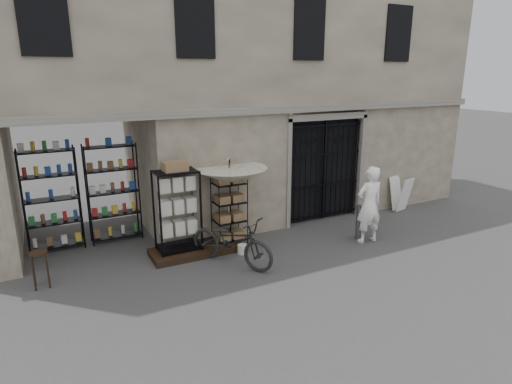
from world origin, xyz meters
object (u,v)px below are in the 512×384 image
white_bucket (242,249)px  wooden_stool (40,269)px  steel_bollard (359,222)px  shopkeeper (366,241)px  bicycle (232,264)px  display_cabinet (178,215)px  market_umbrella (230,171)px  easel_sign (400,194)px  wire_rack (229,213)px

white_bucket → wooden_stool: (-4.27, 0.38, 0.28)m
steel_bollard → shopkeeper: size_ratio=0.45×
steel_bollard → shopkeeper: bearing=-79.7°
bicycle → shopkeeper: bicycle is taller
display_cabinet → steel_bollard: display_cabinet is taller
display_cabinet → bicycle: (0.89, -1.03, -1.00)m
market_umbrella → easel_sign: size_ratio=2.48×
display_cabinet → easel_sign: bearing=0.5°
wire_rack → wooden_stool: 4.26m
market_umbrella → steel_bollard: 3.60m
steel_bollard → easel_sign: size_ratio=0.85×
shopkeeper → easel_sign: (2.62, 1.48, 0.54)m
wooden_stool → market_umbrella: bearing=4.1°
market_umbrella → bicycle: 2.22m
display_cabinet → wire_rack: 1.32m
display_cabinet → wooden_stool: size_ratio=2.72×
wire_rack → wooden_stool: (-4.23, -0.26, -0.43)m
steel_bollard → market_umbrella: bearing=158.9°
white_bucket → easel_sign: easel_sign is taller
steel_bollard → white_bucket: bearing=170.7°
wire_rack → easel_sign: size_ratio=1.62×
display_cabinet → wooden_stool: (-2.92, -0.23, -0.60)m
wire_rack → steel_bollard: wire_rack is taller
bicycle → steel_bollard: size_ratio=2.39×
wire_rack → market_umbrella: (0.05, 0.05, 1.04)m
market_umbrella → steel_bollard: size_ratio=2.92×
white_bucket → market_umbrella: bearing=89.2°
display_cabinet → easel_sign: (7.11, 0.10, -0.46)m
wire_rack → shopkeeper: 3.58m
market_umbrella → wooden_stool: market_umbrella is taller
wire_rack → shopkeeper: bearing=-37.6°
display_cabinet → white_bucket: (1.35, -0.61, -0.89)m
bicycle → wooden_stool: bearing=137.0°
white_bucket → bicycle: bearing=-137.7°
market_umbrella → wooden_stool: bearing=-175.9°
easel_sign → steel_bollard: bearing=-167.0°
bicycle → steel_bollard: (3.55, -0.09, 0.44)m
wire_rack → steel_bollard: size_ratio=1.90×
wire_rack → steel_bollard: bearing=-33.7°
wire_rack → bicycle: bearing=-125.4°
bicycle → easel_sign: 6.34m
easel_sign → white_bucket: bearing=175.6°
display_cabinet → shopkeeper: (4.49, -1.38, -1.00)m
wire_rack → white_bucket: 0.96m
bicycle → market_umbrella: bearing=35.8°
bicycle → wooden_stool: bicycle is taller
wire_rack → easel_sign: (5.80, 0.07, -0.29)m
steel_bollard → shopkeeper: steel_bollard is taller
white_bucket → wooden_stool: bearing=174.9°
wooden_stool → white_bucket: bearing=-5.1°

